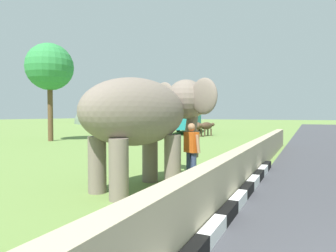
{
  "coord_description": "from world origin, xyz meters",
  "views": [
    {
      "loc": [
        -3.28,
        2.12,
        1.9
      ],
      "look_at": [
        3.64,
        5.44,
        1.6
      ],
      "focal_mm": 31.56,
      "sensor_mm": 36.0,
      "label": 1
    }
  ],
  "objects": [
    {
      "name": "cow_near",
      "position": [
        20.89,
        10.84,
        0.87
      ],
      "size": [
        1.77,
        1.45,
        1.23
      ],
      "color": "#473323",
      "rests_on": "ground_plane"
    },
    {
      "name": "barrier_parapet",
      "position": [
        2.0,
        3.72,
        0.5
      ],
      "size": [
        28.0,
        0.36,
        1.0
      ],
      "primitive_type": "cube",
      "color": "tan",
      "rests_on": "ground_plane"
    },
    {
      "name": "cow_mid",
      "position": [
        21.78,
        10.32,
        0.87
      ],
      "size": [
        1.91,
        1.09,
        1.23
      ],
      "color": "#473323",
      "rests_on": "ground_plane"
    },
    {
      "name": "hill_east",
      "position": [
        55.0,
        37.1,
        0.0
      ],
      "size": [
        32.27,
        25.82,
        15.44
      ],
      "color": "slate",
      "rests_on": "ground_plane"
    },
    {
      "name": "tree_distant",
      "position": [
        12.12,
        18.84,
        5.25
      ],
      "size": [
        3.32,
        3.32,
        6.95
      ],
      "color": "brown",
      "rests_on": "ground_plane"
    },
    {
      "name": "bus_teal",
      "position": [
        24.7,
        13.61,
        2.08
      ],
      "size": [
        8.28,
        4.27,
        3.5
      ],
      "color": "teal",
      "rests_on": "ground_plane"
    },
    {
      "name": "elephant",
      "position": [
        3.38,
        5.92,
        1.92
      ],
      "size": [
        4.07,
        3.06,
        2.93
      ],
      "color": "#75675C",
      "rests_on": "ground_plane"
    },
    {
      "name": "person_handler",
      "position": [
        4.57,
        5.15,
        0.93
      ],
      "size": [
        0.39,
        0.63,
        1.66
      ],
      "color": "navy",
      "rests_on": "ground_plane"
    }
  ]
}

